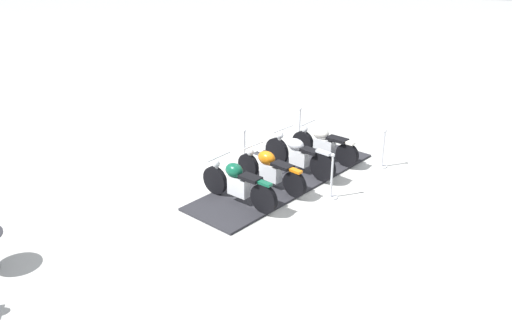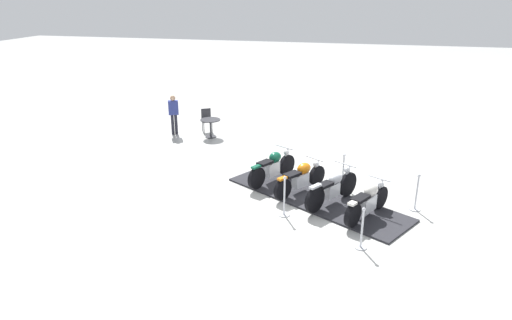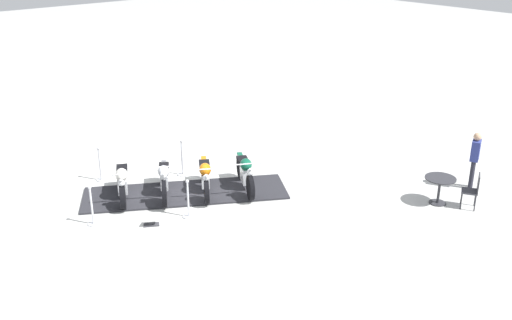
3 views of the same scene
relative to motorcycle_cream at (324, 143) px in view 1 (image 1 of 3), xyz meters
name	(u,v)px [view 1 (image 1 of 3)]	position (x,y,z in m)	size (l,w,h in m)	color
ground_plane	(285,181)	(1.44, -0.82, -0.50)	(80.00, 80.00, 0.00)	silver
display_platform	(285,180)	(1.44, -0.82, -0.47)	(5.52, 1.61, 0.05)	#28282D
motorcycle_cream	(324,143)	(0.00, 0.00, 0.00)	(1.11, 1.84, 0.92)	black
motorcycle_chrome	(298,154)	(0.95, -0.56, 0.03)	(1.27, 1.91, 1.04)	black
motorcycle_copper	(270,169)	(1.90, -1.13, 0.01)	(1.25, 1.83, 0.91)	black
motorcycle_forest	(238,183)	(2.86, -1.69, 0.03)	(1.15, 1.91, 0.98)	black
stanchion_right_front	(299,130)	(-1.27, -0.80, -0.14)	(0.30, 0.30, 1.05)	silver
stanchion_left_front	(383,154)	(0.11, 1.54, -0.13)	(0.29, 0.29, 1.04)	silver
stanchion_left_mid	(331,183)	(2.13, 0.35, -0.14)	(0.33, 0.33, 1.11)	silver
stanchion_right_mid	(245,154)	(0.75, -1.99, -0.16)	(0.32, 0.32, 1.03)	silver
info_placard	(260,150)	(-0.20, -1.77, -0.42)	(0.44, 0.42, 0.22)	#333338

